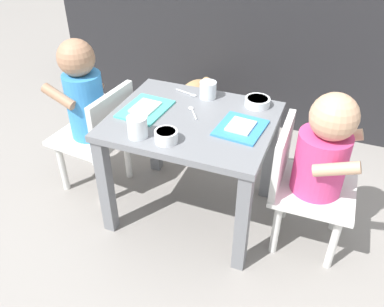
{
  "coord_description": "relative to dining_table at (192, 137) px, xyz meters",
  "views": [
    {
      "loc": [
        0.46,
        -1.18,
        1.19
      ],
      "look_at": [
        0.0,
        0.0,
        0.29
      ],
      "focal_mm": 38.14,
      "sensor_mm": 36.0,
      "label": 1
    }
  ],
  "objects": [
    {
      "name": "spoon_by_right_tray",
      "position": [
        -0.01,
        0.04,
        0.09
      ],
      "size": [
        0.07,
        0.09,
        0.01
      ],
      "color": "silver",
      "rests_on": "dining_table"
    },
    {
      "name": "water_cup_left",
      "position": [
        0.0,
        0.17,
        0.11
      ],
      "size": [
        0.07,
        0.07,
        0.07
      ],
      "color": "white",
      "rests_on": "dining_table"
    },
    {
      "name": "food_tray_right",
      "position": [
        0.18,
        -0.01,
        0.09
      ],
      "size": [
        0.17,
        0.19,
        0.02
      ],
      "color": "#388CD8",
      "rests_on": "dining_table"
    },
    {
      "name": "seated_child_left",
      "position": [
        -0.45,
        0.01,
        0.05
      ],
      "size": [
        0.31,
        0.31,
        0.67
      ],
      "color": "silver",
      "rests_on": "ground"
    },
    {
      "name": "cereal_bowl_right_side",
      "position": [
        -0.02,
        -0.17,
        0.1
      ],
      "size": [
        0.08,
        0.08,
        0.04
      ],
      "color": "white",
      "rests_on": "dining_table"
    },
    {
      "name": "ground_plane",
      "position": [
        0.0,
        0.0,
        -0.36
      ],
      "size": [
        7.0,
        7.0,
        0.0
      ],
      "primitive_type": "plane",
      "color": "gray"
    },
    {
      "name": "dining_table",
      "position": [
        0.0,
        0.0,
        0.0
      ],
      "size": [
        0.58,
        0.48,
        0.45
      ],
      "color": "slate",
      "rests_on": "ground"
    },
    {
      "name": "dog",
      "position": [
        -0.2,
        0.5,
        -0.15
      ],
      "size": [
        0.19,
        0.44,
        0.33
      ],
      "color": "tan",
      "rests_on": "ground"
    },
    {
      "name": "food_tray_left",
      "position": [
        -0.18,
        -0.01,
        0.09
      ],
      "size": [
        0.16,
        0.21,
        0.02
      ],
      "color": "#4CC6BC",
      "rests_on": "dining_table"
    },
    {
      "name": "cereal_bowl_left_side",
      "position": [
        0.19,
        0.18,
        0.1
      ],
      "size": [
        0.09,
        0.09,
        0.03
      ],
      "color": "white",
      "rests_on": "dining_table"
    },
    {
      "name": "spoon_by_left_tray",
      "position": [
        -0.08,
        0.17,
        0.09
      ],
      "size": [
        0.1,
        0.04,
        0.01
      ],
      "color": "silver",
      "rests_on": "dining_table"
    },
    {
      "name": "seated_child_right",
      "position": [
        0.45,
        0.0,
        0.03
      ],
      "size": [
        0.28,
        0.28,
        0.63
      ],
      "color": "silver",
      "rests_on": "ground"
    },
    {
      "name": "kitchen_cabinet_back",
      "position": [
        0.0,
        0.97,
        0.12
      ],
      "size": [
        2.18,
        0.37,
        0.95
      ],
      "primitive_type": "cube",
      "color": "#232326",
      "rests_on": "ground"
    },
    {
      "name": "water_cup_right",
      "position": [
        -0.13,
        -0.17,
        0.11
      ],
      "size": [
        0.07,
        0.07,
        0.07
      ],
      "color": "white",
      "rests_on": "dining_table"
    }
  ]
}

